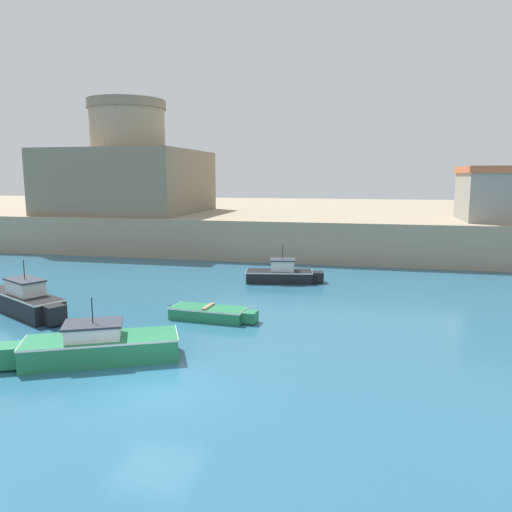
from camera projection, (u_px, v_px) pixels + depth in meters
The scene contains 8 objects.
ground_plane at pixel (155, 393), 15.15m from camera, with size 200.00×200.00×0.00m, color #28607F.
quay_seawall at pixel (313, 220), 56.65m from camera, with size 120.00×40.00×3.15m, color gray.
dinghy_green_0 at pixel (211, 313), 22.93m from camera, with size 4.29×1.61×0.65m.
motorboat_black_3 at pixel (282, 274), 31.01m from camera, with size 4.90×2.22×2.36m.
motorboat_black_4 at pixel (25, 301), 23.78m from camera, with size 5.93×3.94×2.62m.
motorboat_green_6 at pixel (96, 346), 17.76m from camera, with size 6.14×3.91×2.31m.
fortress at pixel (129, 173), 46.98m from camera, with size 12.95×12.95×10.29m.
harbor_shed_near_wharf at pixel (501, 193), 38.20m from camera, with size 5.89×6.92×4.12m.
Camera 1 is at (6.13, -13.27, 6.52)m, focal length 35.00 mm.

